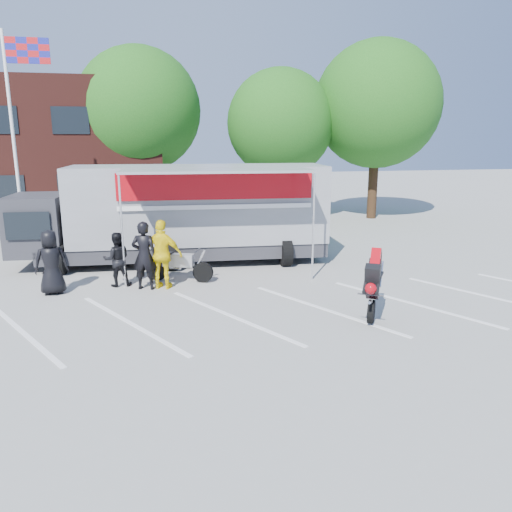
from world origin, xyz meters
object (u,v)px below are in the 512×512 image
object	(u,v)px
tree_mid	(280,123)
parked_motorcycle	(181,281)
transporter_truck	(187,262)
spectator_hivis	(162,255)
tree_left	(139,110)
tree_right	(377,105)
spectator_leather_a	(51,262)
stunt_bike_rider	(373,316)
spectator_leather_c	(117,259)
spectator_leather_b	(144,256)
flagpole	(18,115)

from	to	relation	value
tree_mid	parked_motorcycle	world-z (taller)	tree_mid
transporter_truck	tree_mid	bearing A→B (deg)	60.07
parked_motorcycle	spectator_hivis	distance (m)	1.30
tree_left	parked_motorcycle	distance (m)	12.97
tree_right	spectator_leather_a	world-z (taller)	tree_right
stunt_bike_rider	spectator_leather_c	bearing A→B (deg)	178.89
spectator_leather_a	tree_mid	bearing A→B (deg)	-139.77
spectator_hivis	transporter_truck	bearing A→B (deg)	-83.76
transporter_truck	spectator_leather_c	xyz separation A→B (m)	(-2.17, -2.47, 0.80)
tree_right	spectator_leather_c	world-z (taller)	tree_right
spectator_leather_a	tree_left	bearing A→B (deg)	-110.87
tree_mid	spectator_hivis	bearing A→B (deg)	-119.36
tree_left	tree_mid	bearing A→B (deg)	-8.13
tree_mid	spectator_leather_b	bearing A→B (deg)	-121.37
flagpole	spectator_leather_b	size ratio (longest dim) A/B	4.05
transporter_truck	spectator_hivis	xyz separation A→B (m)	(-0.87, -2.98, 1.00)
tree_mid	spectator_leather_a	xyz separation A→B (m)	(-9.38, -11.21, -4.04)
spectator_leather_b	flagpole	bearing A→B (deg)	-38.65
tree_left	parked_motorcycle	world-z (taller)	tree_left
tree_left	parked_motorcycle	bearing A→B (deg)	-84.30
parked_motorcycle	spectator_hivis	xyz separation A→B (m)	(-0.52, -0.64, 1.00)
tree_left	stunt_bike_rider	bearing A→B (deg)	-70.27
parked_motorcycle	spectator_leather_a	bearing A→B (deg)	120.58
transporter_truck	stunt_bike_rider	size ratio (longest dim) A/B	5.63
spectator_leather_a	spectator_leather_b	distance (m)	2.52
flagpole	stunt_bike_rider	world-z (taller)	flagpole
tree_left	flagpole	bearing A→B (deg)	-125.28
stunt_bike_rider	spectator_leather_c	distance (m)	7.43
spectator_leather_a	spectator_leather_c	xyz separation A→B (m)	(1.72, 0.42, -0.11)
tree_right	parked_motorcycle	xyz separation A→B (m)	(-10.84, -10.16, -5.88)
parked_motorcycle	spectator_hivis	world-z (taller)	spectator_hivis
flagpole	spectator_hivis	xyz separation A→B (m)	(4.89, -6.30, -4.05)
flagpole	stunt_bike_rider	xyz separation A→B (m)	(9.87, -9.68, -5.05)
tree_left	spectator_leather_c	xyz separation A→B (m)	(-0.66, -11.79, -4.77)
spectator_leather_b	spectator_hivis	xyz separation A→B (m)	(0.51, -0.04, 0.01)
flagpole	spectator_leather_c	size ratio (longest dim) A/B	5.00
tree_left	spectator_leather_b	xyz separation A→B (m)	(0.14, -12.26, -4.58)
tree_mid	parked_motorcycle	size ratio (longest dim) A/B	3.68
tree_right	transporter_truck	size ratio (longest dim) A/B	0.87
tree_right	spectator_leather_b	size ratio (longest dim) A/B	4.62
tree_mid	flagpole	bearing A→B (deg)	-156.03
transporter_truck	spectator_hivis	world-z (taller)	spectator_hivis
tree_right	stunt_bike_rider	distance (m)	16.62
transporter_truck	spectator_leather_a	world-z (taller)	spectator_leather_a
tree_mid	tree_right	bearing A→B (deg)	-5.71
tree_right	flagpole	bearing A→B (deg)	-164.52
tree_left	spectator_leather_c	bearing A→B (deg)	-93.19
flagpole	transporter_truck	world-z (taller)	flagpole
flagpole	tree_left	distance (m)	7.37
transporter_truck	spectator_leather_c	world-z (taller)	transporter_truck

